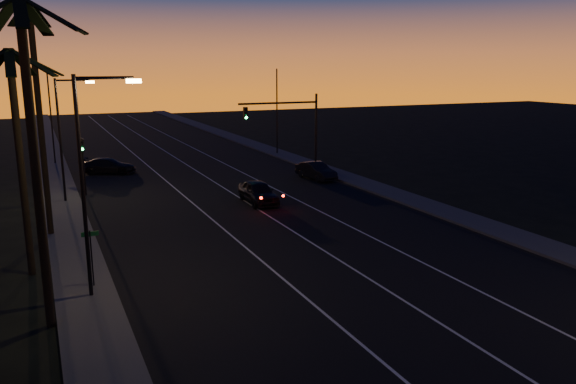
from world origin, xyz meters
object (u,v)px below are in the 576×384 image
lead_car (258,192)px  right_car (316,171)px  signal_mast (291,121)px  cross_car (108,166)px

lead_car → right_car: 9.45m
lead_car → right_car: size_ratio=1.14×
signal_mast → lead_car: (-5.95, -7.58, -4.00)m
signal_mast → cross_car: size_ratio=1.40×
lead_car → right_car: bearing=37.9°
signal_mast → lead_car: size_ratio=1.40×
lead_car → cross_car: lead_car is taller
lead_car → right_car: (7.45, 5.81, -0.06)m
cross_car → signal_mast: bearing=-29.6°
lead_car → cross_car: bearing=117.4°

